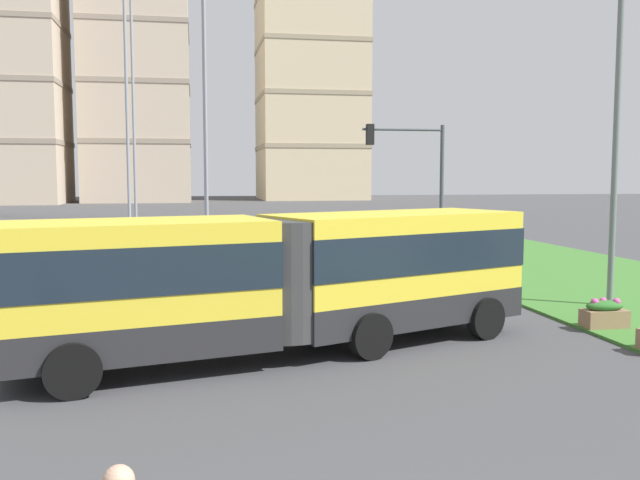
# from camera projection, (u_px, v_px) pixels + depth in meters

# --- Properties ---
(articulated_bus) EXTENTS (11.91, 6.00, 3.00)m
(articulated_bus) POSITION_uv_depth(u_px,v_px,m) (286.00, 278.00, 15.04)
(articulated_bus) COLOR yellow
(articulated_bus) RESTS_ON ground
(car_black_sedan) EXTENTS (4.44, 2.10, 1.58)m
(car_black_sedan) POSITION_uv_depth(u_px,v_px,m) (98.00, 255.00, 27.30)
(car_black_sedan) COLOR black
(car_black_sedan) RESTS_ON ground
(flower_planter_4) EXTENTS (1.10, 0.56, 0.74)m
(flower_planter_4) POSITION_uv_depth(u_px,v_px,m) (604.00, 313.00, 17.35)
(flower_planter_4) COLOR #937051
(flower_planter_4) RESTS_ON grass_median
(traffic_light_far_right) EXTENTS (3.33, 0.28, 5.87)m
(traffic_light_far_right) POSITION_uv_depth(u_px,v_px,m) (416.00, 172.00, 27.24)
(traffic_light_far_right) COLOR #474C51
(traffic_light_far_right) RESTS_ON ground
(streetlight_median) EXTENTS (0.70, 0.28, 9.20)m
(streetlight_median) POSITION_uv_depth(u_px,v_px,m) (616.00, 135.00, 19.90)
(streetlight_median) COLOR slate
(streetlight_median) RESTS_ON ground
(apartment_tower_westcentre) EXTENTS (15.47, 16.93, 42.02)m
(apartment_tower_westcentre) POSITION_uv_depth(u_px,v_px,m) (137.00, 61.00, 103.70)
(apartment_tower_westcentre) COLOR #C6B299
(apartment_tower_westcentre) RESTS_ON ground
(apartment_tower_centre) EXTENTS (16.83, 17.64, 40.86)m
(apartment_tower_centre) POSITION_uv_depth(u_px,v_px,m) (310.00, 75.00, 113.84)
(apartment_tower_centre) COLOR beige
(apartment_tower_centre) RESTS_ON ground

